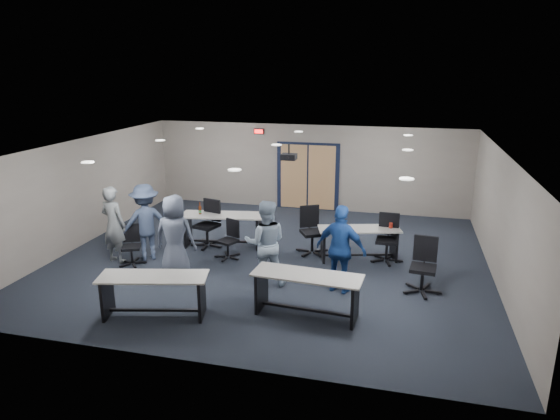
% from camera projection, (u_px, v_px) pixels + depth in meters
% --- Properties ---
extents(floor, '(10.00, 10.00, 0.00)m').
position_uv_depth(floor, '(272.00, 258.00, 12.00)').
color(floor, black).
rests_on(floor, ground).
extents(back_wall, '(10.00, 0.04, 2.70)m').
position_uv_depth(back_wall, '(308.00, 167.00, 15.82)').
color(back_wall, gray).
rests_on(back_wall, floor).
extents(front_wall, '(10.00, 0.04, 2.70)m').
position_uv_depth(front_wall, '(193.00, 283.00, 7.44)').
color(front_wall, gray).
rests_on(front_wall, floor).
extents(left_wall, '(0.04, 9.00, 2.70)m').
position_uv_depth(left_wall, '(83.00, 192.00, 12.80)').
color(left_wall, gray).
rests_on(left_wall, floor).
extents(right_wall, '(0.04, 9.00, 2.70)m').
position_uv_depth(right_wall, '(501.00, 220.00, 10.45)').
color(right_wall, gray).
rests_on(right_wall, floor).
extents(ceiling, '(10.00, 9.00, 0.04)m').
position_uv_depth(ceiling, '(271.00, 147.00, 11.25)').
color(ceiling, white).
rests_on(ceiling, back_wall).
extents(double_door, '(2.00, 0.07, 2.20)m').
position_uv_depth(double_door, '(308.00, 177.00, 15.87)').
color(double_door, black).
rests_on(double_door, back_wall).
extents(exit_sign, '(0.32, 0.07, 0.18)m').
position_uv_depth(exit_sign, '(259.00, 131.00, 15.83)').
color(exit_sign, black).
rests_on(exit_sign, back_wall).
extents(ceiling_projector, '(0.35, 0.32, 0.37)m').
position_uv_depth(ceiling_projector, '(289.00, 157.00, 11.72)').
color(ceiling_projector, black).
rests_on(ceiling_projector, ceiling).
extents(ceiling_can_lights, '(6.24, 5.74, 0.02)m').
position_uv_depth(ceiling_can_lights, '(274.00, 146.00, 11.49)').
color(ceiling_can_lights, silver).
rests_on(ceiling_can_lights, ceiling).
extents(table_front_left, '(2.06, 1.10, 0.80)m').
position_uv_depth(table_front_left, '(154.00, 289.00, 9.11)').
color(table_front_left, '#BAB7B0').
rests_on(table_front_left, floor).
extents(table_front_right, '(2.05, 0.81, 0.81)m').
position_uv_depth(table_front_right, '(307.00, 287.00, 9.13)').
color(table_front_right, '#BAB7B0').
rests_on(table_front_right, floor).
extents(table_back_left, '(2.15, 1.01, 1.15)m').
position_uv_depth(table_back_left, '(222.00, 224.00, 12.70)').
color(table_back_left, '#BAB7B0').
rests_on(table_back_left, floor).
extents(table_back_right, '(2.02, 1.13, 0.90)m').
position_uv_depth(table_back_right, '(359.00, 238.00, 11.82)').
color(table_back_right, '#BAB7B0').
rests_on(table_back_right, floor).
extents(chair_back_a, '(0.92, 0.92, 1.19)m').
position_uv_depth(chair_back_a, '(207.00, 224.00, 12.66)').
color(chair_back_a, black).
rests_on(chair_back_a, floor).
extents(chair_back_b, '(0.77, 0.77, 0.93)m').
position_uv_depth(chair_back_b, '(228.00, 240.00, 11.90)').
color(chair_back_b, black).
rests_on(chair_back_b, floor).
extents(chair_back_c, '(1.00, 1.00, 1.16)m').
position_uv_depth(chair_back_c, '(312.00, 231.00, 12.17)').
color(chair_back_c, black).
rests_on(chair_back_c, floor).
extents(chair_back_d, '(0.75, 0.75, 1.13)m').
position_uv_depth(chair_back_d, '(387.00, 239.00, 11.68)').
color(chair_back_d, black).
rests_on(chair_back_d, floor).
extents(chair_loose_left, '(0.77, 0.77, 0.93)m').
position_uv_depth(chair_loose_left, '(131.00, 246.00, 11.51)').
color(chair_loose_left, black).
rests_on(chair_loose_left, floor).
extents(chair_loose_right, '(0.79, 0.79, 1.14)m').
position_uv_depth(chair_loose_right, '(423.00, 266.00, 10.05)').
color(chair_loose_right, black).
rests_on(chair_loose_right, floor).
extents(person_gray, '(0.75, 0.58, 1.83)m').
position_uv_depth(person_gray, '(114.00, 225.00, 11.57)').
color(person_gray, gray).
rests_on(person_gray, floor).
extents(person_plaid, '(0.93, 0.64, 1.83)m').
position_uv_depth(person_plaid, '(175.00, 236.00, 10.79)').
color(person_plaid, slate).
rests_on(person_plaid, floor).
extents(person_lightblue, '(1.03, 0.89, 1.83)m').
position_uv_depth(person_lightblue, '(266.00, 243.00, 10.37)').
color(person_lightblue, '#97AEC8').
rests_on(person_lightblue, floor).
extents(person_navy, '(1.16, 0.75, 1.83)m').
position_uv_depth(person_navy, '(341.00, 249.00, 10.02)').
color(person_navy, navy).
rests_on(person_navy, floor).
extents(person_back, '(1.35, 1.26, 1.83)m').
position_uv_depth(person_back, '(146.00, 222.00, 11.75)').
color(person_back, '#364462').
rests_on(person_back, floor).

